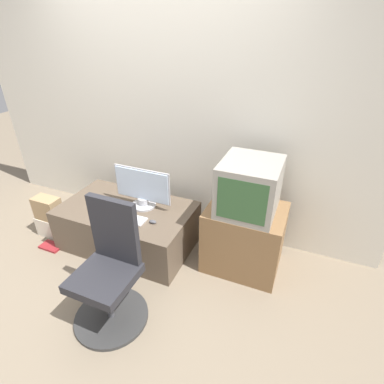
{
  "coord_description": "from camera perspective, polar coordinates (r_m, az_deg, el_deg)",
  "views": [
    {
      "loc": [
        1.41,
        -1.29,
        2.01
      ],
      "look_at": [
        0.51,
        0.85,
        0.69
      ],
      "focal_mm": 28.0,
      "sensor_mm": 36.0,
      "label": 1
    }
  ],
  "objects": [
    {
      "name": "ground_plane",
      "position": [
        2.77,
        -17.73,
        -18.71
      ],
      "size": [
        12.0,
        12.0,
        0.0
      ],
      "primitive_type": "plane",
      "color": "#7F705B"
    },
    {
      "name": "wall_back",
      "position": [
        3.05,
        -5.56,
        16.07
      ],
      "size": [
        4.4,
        0.05,
        2.6
      ],
      "color": "silver",
      "rests_on": "ground_plane"
    },
    {
      "name": "desk",
      "position": [
        3.11,
        -12.04,
        -6.28
      ],
      "size": [
        1.28,
        0.76,
        0.44
      ],
      "color": "brown",
      "rests_on": "ground_plane"
    },
    {
      "name": "side_stand",
      "position": [
        2.79,
        9.85,
        -8.54
      ],
      "size": [
        0.67,
        0.54,
        0.61
      ],
      "color": "olive",
      "rests_on": "ground_plane"
    },
    {
      "name": "main_monitor",
      "position": [
        2.89,
        -9.42,
        0.62
      ],
      "size": [
        0.58,
        0.24,
        0.4
      ],
      "color": "#B2B2B7",
      "rests_on": "desk"
    },
    {
      "name": "keyboard",
      "position": [
        2.8,
        -11.73,
        -4.98
      ],
      "size": [
        0.3,
        0.13,
        0.01
      ],
      "color": "silver",
      "rests_on": "desk"
    },
    {
      "name": "mouse",
      "position": [
        2.71,
        -7.49,
        -5.64
      ],
      "size": [
        0.07,
        0.04,
        0.03
      ],
      "color": "#4C4C51",
      "rests_on": "desk"
    },
    {
      "name": "crt_tv",
      "position": [
        2.49,
        10.86,
        0.95
      ],
      "size": [
        0.47,
        0.51,
        0.45
      ],
      "color": "gray",
      "rests_on": "side_stand"
    },
    {
      "name": "office_chair",
      "position": [
        2.35,
        -15.42,
        -15.26
      ],
      "size": [
        0.56,
        0.56,
        0.98
      ],
      "color": "#333333",
      "rests_on": "ground_plane"
    },
    {
      "name": "cardboard_box_lower",
      "position": [
        3.56,
        -25.03,
        -5.88
      ],
      "size": [
        0.31,
        0.17,
        0.21
      ],
      "color": "beige",
      "rests_on": "ground_plane"
    },
    {
      "name": "cardboard_box_upper",
      "position": [
        3.44,
        -25.82,
        -2.81
      ],
      "size": [
        0.27,
        0.15,
        0.24
      ],
      "color": "#A3845B",
      "rests_on": "cardboard_box_lower"
    },
    {
      "name": "book",
      "position": [
        3.43,
        -25.24,
        -9.35
      ],
      "size": [
        0.22,
        0.13,
        0.02
      ],
      "color": "maroon",
      "rests_on": "ground_plane"
    }
  ]
}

